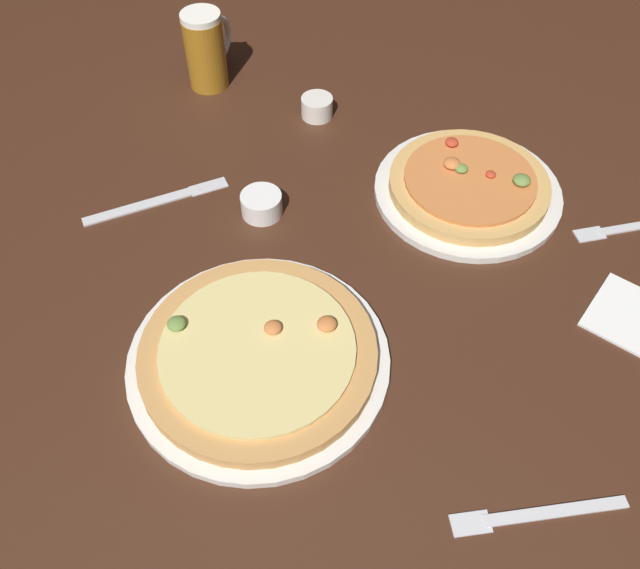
% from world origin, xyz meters
% --- Properties ---
extents(ground_plane, '(2.40, 2.40, 0.03)m').
position_xyz_m(ground_plane, '(0.00, 0.00, -0.01)').
color(ground_plane, '#3D2114').
extents(pizza_plate_near, '(0.34, 0.34, 0.05)m').
position_xyz_m(pizza_plate_near, '(-0.03, -0.14, 0.02)').
color(pizza_plate_near, silver).
rests_on(pizza_plate_near, ground_plane).
extents(pizza_plate_far, '(0.29, 0.29, 0.05)m').
position_xyz_m(pizza_plate_far, '(0.13, 0.28, 0.02)').
color(pizza_plate_far, silver).
rests_on(pizza_plate_far, ground_plane).
extents(beer_mug_dark, '(0.07, 0.13, 0.14)m').
position_xyz_m(beer_mug_dark, '(-0.39, 0.38, 0.07)').
color(beer_mug_dark, '#9E6619').
rests_on(beer_mug_dark, ground_plane).
extents(ramekin_sauce, '(0.06, 0.06, 0.04)m').
position_xyz_m(ramekin_sauce, '(-0.17, 0.37, 0.02)').
color(ramekin_sauce, silver).
rests_on(ramekin_sauce, ground_plane).
extents(ramekin_butter, '(0.06, 0.06, 0.04)m').
position_xyz_m(ramekin_butter, '(-0.15, 0.11, 0.02)').
color(ramekin_butter, white).
rests_on(ramekin_butter, ground_plane).
extents(fork_left, '(0.18, 0.14, 0.01)m').
position_xyz_m(fork_left, '(0.39, 0.31, 0.00)').
color(fork_left, silver).
rests_on(fork_left, ground_plane).
extents(knife_right, '(0.17, 0.18, 0.01)m').
position_xyz_m(knife_right, '(-0.31, 0.06, 0.00)').
color(knife_right, silver).
rests_on(knife_right, ground_plane).
extents(fork_spare, '(0.18, 0.12, 0.01)m').
position_xyz_m(fork_spare, '(0.34, -0.19, 0.00)').
color(fork_spare, silver).
rests_on(fork_spare, ground_plane).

